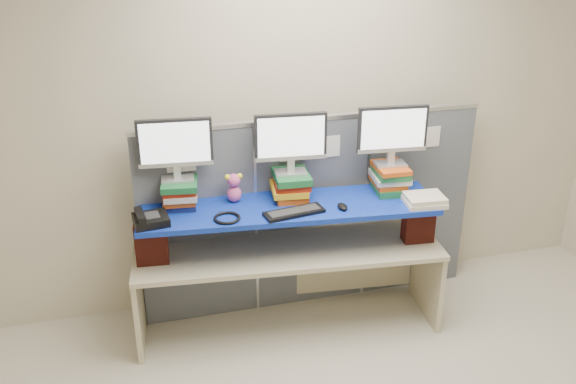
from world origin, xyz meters
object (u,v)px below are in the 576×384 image
object	(u,v)px
monitor_center	(291,140)
desk_phone	(150,219)
monitor_right	(392,132)
keyboard	(294,212)
desk	(288,263)
blue_board	(288,208)
monitor_left	(175,146)

from	to	relation	value
monitor_center	desk_phone	size ratio (longest dim) A/B	2.08
monitor_right	keyboard	world-z (taller)	monitor_right
desk	monitor_right	xyz separation A→B (m)	(0.77, 0.04, 0.92)
blue_board	monitor_center	xyz separation A→B (m)	(0.05, 0.11, 0.45)
blue_board	keyboard	xyz separation A→B (m)	(0.00, -0.14, 0.03)
blue_board	monitor_right	size ratio (longest dim) A/B	4.14
desk_phone	monitor_center	bearing A→B (deg)	2.77
desk	keyboard	world-z (taller)	keyboard
desk	desk_phone	xyz separation A→B (m)	(-0.94, -0.04, 0.50)
monitor_right	keyboard	bearing A→B (deg)	-160.65
monitor_right	desk_phone	distance (m)	1.76
monitor_left	monitor_right	bearing A→B (deg)	0.00
desk_phone	keyboard	bearing A→B (deg)	-12.25
blue_board	monitor_left	bearing A→B (deg)	170.91
monitor_left	monitor_center	world-z (taller)	monitor_left
blue_board	desk_phone	distance (m)	0.95
monitor_left	desk_phone	distance (m)	0.51
monitor_left	keyboard	bearing A→B (deg)	-18.95
desk_phone	desk	bearing A→B (deg)	-3.62
blue_board	monitor_left	size ratio (longest dim) A/B	4.14
monitor_left	desk_phone	world-z (taller)	monitor_left
desk	monitor_center	size ratio (longest dim) A/B	4.49
desk	monitor_left	distance (m)	1.18
blue_board	monitor_right	xyz separation A→B (m)	(0.77, 0.04, 0.47)
monitor_right	blue_board	bearing A→B (deg)	-171.14
blue_board	keyboard	world-z (taller)	keyboard
blue_board	keyboard	bearing A→B (deg)	-82.78
monitor_left	keyboard	world-z (taller)	monitor_left
monitor_left	desk_phone	bearing A→B (deg)	-127.80
monitor_right	desk_phone	world-z (taller)	monitor_right
blue_board	monitor_left	xyz separation A→B (m)	(-0.73, 0.19, 0.46)
monitor_center	monitor_right	distance (m)	0.72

